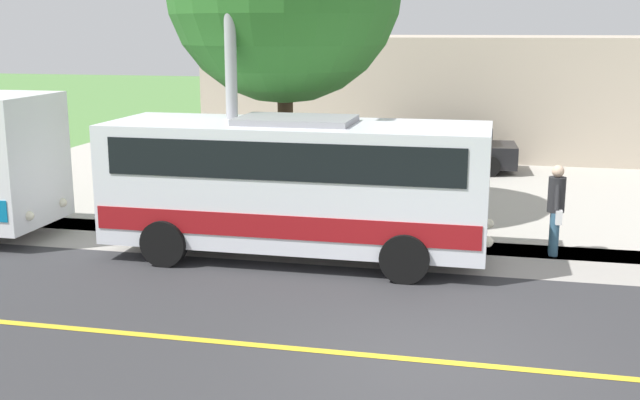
% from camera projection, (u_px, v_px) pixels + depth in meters
% --- Properties ---
extents(ground_plane, '(120.00, 120.00, 0.00)m').
position_uv_depth(ground_plane, '(429.00, 361.00, 10.71)').
color(ground_plane, '#548442').
extents(road_surface, '(8.00, 100.00, 0.01)m').
position_uv_depth(road_surface, '(429.00, 361.00, 10.71)').
color(road_surface, '#333335').
rests_on(road_surface, ground).
extents(sidewalk, '(2.40, 100.00, 0.01)m').
position_uv_depth(sidewalk, '(451.00, 256.00, 15.66)').
color(sidewalk, '#9E9991').
rests_on(sidewalk, ground).
extents(parking_lot_surface, '(14.00, 36.00, 0.01)m').
position_uv_depth(parking_lot_surface, '(575.00, 191.00, 21.87)').
color(parking_lot_surface, '#B2ADA3').
rests_on(parking_lot_surface, ground).
extents(road_centre_line, '(0.16, 100.00, 0.00)m').
position_uv_depth(road_centre_line, '(429.00, 361.00, 10.70)').
color(road_centre_line, gold).
rests_on(road_centre_line, ground).
extents(shuttle_bus_front, '(2.73, 7.54, 2.78)m').
position_uv_depth(shuttle_bus_front, '(297.00, 180.00, 15.35)').
color(shuttle_bus_front, white).
rests_on(shuttle_bus_front, ground).
extents(pedestrian_waiting, '(0.72, 0.34, 1.83)m').
position_uv_depth(pedestrian_waiting, '(556.00, 207.00, 15.53)').
color(pedestrian_waiting, '#335972').
rests_on(pedestrian_waiting, ground).
extents(street_light_pole, '(1.97, 0.24, 8.10)m').
position_uv_depth(street_light_pole, '(228.00, 28.00, 15.35)').
color(street_light_pole, '#9E9EA3').
rests_on(street_light_pole, ground).
extents(parked_car_near, '(2.23, 4.51, 1.45)m').
position_uv_depth(parked_car_near, '(447.00, 149.00, 24.91)').
color(parked_car_near, black).
rests_on(parked_car_near, ground).
extents(commercial_building, '(10.00, 16.34, 4.15)m').
position_uv_depth(commercial_building, '(441.00, 90.00, 30.96)').
color(commercial_building, '#B7A893').
rests_on(commercial_building, ground).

